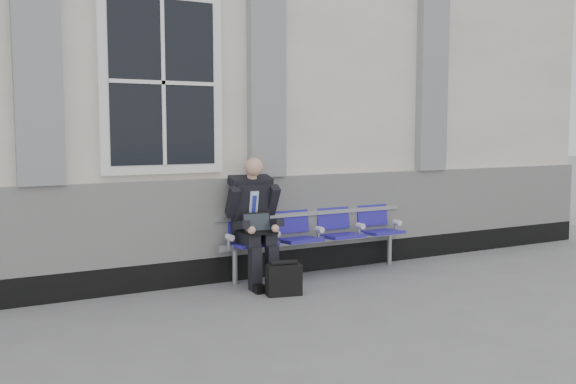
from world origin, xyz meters
TOP-DOWN VIEW (x-y plane):
  - ground at (0.00, 0.00)m, footprint 70.00×70.00m
  - station_building at (-0.02, 3.47)m, footprint 14.40×4.40m
  - bench at (2.22, 1.32)m, footprint 2.60×0.47m
  - businessman at (1.31, 1.19)m, footprint 0.60×0.80m
  - briefcase at (1.36, 0.58)m, footprint 0.39×0.23m

SIDE VIEW (x-z plane):
  - ground at x=0.00m, z-range 0.00..0.00m
  - briefcase at x=1.36m, z-range -0.02..0.36m
  - bench at x=2.22m, z-range 0.10..1.01m
  - businessman at x=1.31m, z-range 0.06..1.50m
  - station_building at x=-0.02m, z-range -0.02..4.47m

